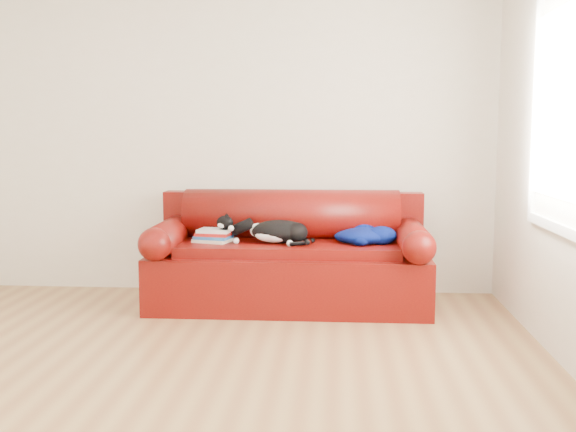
% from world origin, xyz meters
% --- Properties ---
extents(ground, '(4.50, 4.50, 0.00)m').
position_xyz_m(ground, '(0.00, 0.00, 0.00)').
color(ground, brown).
rests_on(ground, ground).
extents(room_shell, '(4.52, 4.02, 2.61)m').
position_xyz_m(room_shell, '(0.12, 0.02, 1.67)').
color(room_shell, beige).
rests_on(room_shell, ground).
extents(sofa_base, '(2.10, 0.90, 0.50)m').
position_xyz_m(sofa_base, '(0.60, 1.49, 0.24)').
color(sofa_base, '#410206').
rests_on(sofa_base, ground).
extents(sofa_back, '(2.10, 1.01, 0.88)m').
position_xyz_m(sofa_back, '(0.60, 1.74, 0.54)').
color(sofa_back, '#410206').
rests_on(sofa_back, ground).
extents(book_stack, '(0.31, 0.27, 0.10)m').
position_xyz_m(book_stack, '(0.02, 1.45, 0.55)').
color(book_stack, beige).
rests_on(book_stack, sofa_base).
extents(cat, '(0.58, 0.34, 0.22)m').
position_xyz_m(cat, '(0.52, 1.42, 0.58)').
color(cat, black).
rests_on(cat, sofa_base).
extents(blanket, '(0.50, 0.40, 0.14)m').
position_xyz_m(blanket, '(1.17, 1.47, 0.56)').
color(blanket, '#020F40').
rests_on(blanket, sofa_base).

